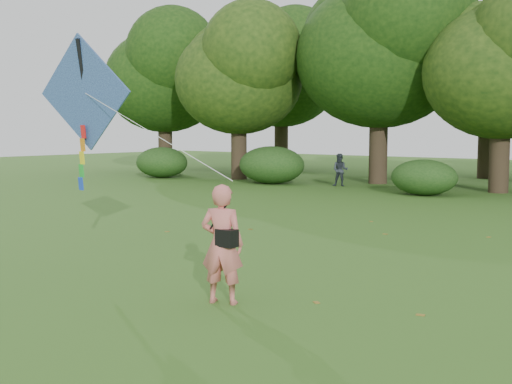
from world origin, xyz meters
The scene contains 6 objects.
ground centered at (0.00, 0.00, 0.00)m, with size 100.00×100.00×0.00m, color #265114.
man_kite_flyer centered at (0.04, 0.23, 0.90)m, with size 0.66×0.43×1.80m, color #D36B63.
bystander_left centered at (-8.64, 18.54, 0.75)m, with size 0.73×0.57×1.50m, color #2B323A.
crossbody_bag centered at (0.15, 0.20, 1.02)m, with size 0.43×0.20×0.71m.
flying_kite centered at (-4.19, 1.03, 3.27)m, with size 5.61×1.13×3.06m.
fallen_leaves centered at (-0.34, 4.02, 0.01)m, with size 10.36×12.45×0.01m.
Camera 1 is at (6.22, -6.92, 2.61)m, focal length 45.00 mm.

